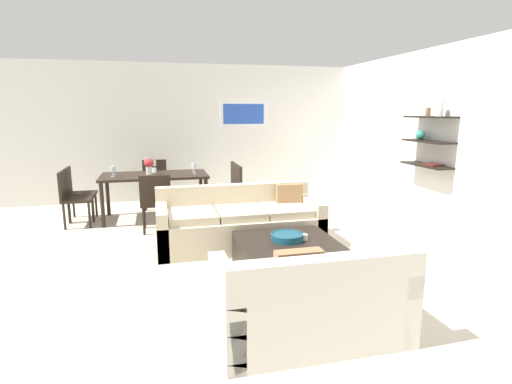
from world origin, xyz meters
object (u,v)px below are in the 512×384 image
(decorative_bowl, at_px, (287,237))
(wine_glass_head, at_px, (154,163))
(candle_jar, at_px, (304,237))
(dining_chair_left_near, at_px, (71,195))
(wine_glass_right_near, at_px, (194,167))
(dining_chair_head, at_px, (155,180))
(dining_chair_foot, at_px, (156,199))
(dining_chair_right_far, at_px, (228,183))
(sofa_beige, at_px, (240,224))
(wine_glass_left_near, at_px, (112,170))
(dining_table, at_px, (155,179))
(centerpiece_vase, at_px, (149,165))
(wine_glass_foot, at_px, (154,171))
(dining_chair_right_near, at_px, (232,188))
(coffee_table, at_px, (288,257))
(wine_glass_left_far, at_px, (114,169))
(wine_glass_right_far, at_px, (193,166))
(loveseat_white, at_px, (309,301))
(dining_chair_left_far, at_px, (76,190))

(decorative_bowl, xyz_separation_m, wine_glass_head, (-1.40, 3.19, 0.46))
(candle_jar, height_order, dining_chair_left_near, dining_chair_left_near)
(dining_chair_left_near, bearing_deg, wine_glass_right_near, 2.71)
(decorative_bowl, relative_size, dining_chair_head, 0.41)
(candle_jar, distance_m, dining_chair_head, 4.03)
(dining_chair_foot, bearing_deg, decorative_bowl, -54.18)
(dining_chair_right_far, distance_m, dining_chair_foot, 1.65)
(sofa_beige, xyz_separation_m, wine_glass_left_near, (-1.74, 1.62, 0.57))
(dining_table, distance_m, dining_chair_left_near, 1.30)
(wine_glass_head, xyz_separation_m, centerpiece_vase, (-0.08, -0.38, 0.03))
(wine_glass_foot, xyz_separation_m, wine_glass_right_near, (0.65, 0.28, 0.01))
(dining_table, distance_m, wine_glass_foot, 0.43)
(dining_chair_right_near, bearing_deg, wine_glass_foot, -171.62)
(coffee_table, bearing_deg, dining_chair_right_near, 92.99)
(sofa_beige, xyz_separation_m, dining_table, (-1.09, 1.73, 0.38))
(dining_chair_foot, xyz_separation_m, wine_glass_left_far, (-0.65, 0.97, 0.35))
(wine_glass_head, bearing_deg, wine_glass_right_near, -37.55)
(dining_chair_right_near, relative_size, wine_glass_right_far, 6.12)
(decorative_bowl, xyz_separation_m, candle_jar, (0.19, -0.05, -0.01))
(decorative_bowl, height_order, dining_chair_right_far, dining_chair_right_far)
(wine_glass_right_near, bearing_deg, dining_chair_head, 123.95)
(loveseat_white, height_order, wine_glass_left_far, wine_glass_left_far)
(wine_glass_right_far, bearing_deg, wine_glass_foot, -142.45)
(candle_jar, bearing_deg, dining_chair_right_far, 96.00)
(coffee_table, distance_m, dining_table, 3.19)
(wine_glass_left_near, bearing_deg, loveseat_white, -65.28)
(wine_glass_head, distance_m, wine_glass_right_near, 0.82)
(decorative_bowl, relative_size, centerpiece_vase, 1.32)
(dining_table, relative_size, dining_chair_right_far, 1.96)
(decorative_bowl, distance_m, wine_glass_left_near, 3.41)
(dining_chair_right_far, height_order, wine_glass_left_near, wine_glass_left_near)
(loveseat_white, bearing_deg, dining_chair_left_far, 119.75)
(dining_chair_head, distance_m, wine_glass_right_far, 1.05)
(loveseat_white, height_order, wine_glass_right_near, wine_glass_right_near)
(dining_chair_left_far, distance_m, dining_chair_right_far, 2.54)
(candle_jar, height_order, wine_glass_right_far, wine_glass_right_far)
(coffee_table, xyz_separation_m, dining_chair_left_near, (-2.68, 2.62, 0.31))
(coffee_table, relative_size, dining_chair_head, 1.21)
(wine_glass_foot, bearing_deg, wine_glass_left_near, 156.87)
(dining_chair_left_near, relative_size, wine_glass_right_near, 5.02)
(coffee_table, relative_size, centerpiece_vase, 3.90)
(wine_glass_left_far, height_order, wine_glass_foot, wine_glass_foot)
(candle_jar, distance_m, wine_glass_right_far, 3.13)
(loveseat_white, xyz_separation_m, dining_chair_right_near, (0.10, 3.87, 0.21))
(dining_chair_foot, relative_size, wine_glass_foot, 5.50)
(wine_glass_foot, distance_m, wine_glass_right_far, 0.82)
(sofa_beige, height_order, loveseat_white, same)
(dining_table, relative_size, wine_glass_right_near, 9.86)
(wine_glass_left_near, bearing_deg, decorative_bowl, -52.62)
(dining_chair_left_near, bearing_deg, dining_chair_foot, -27.23)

